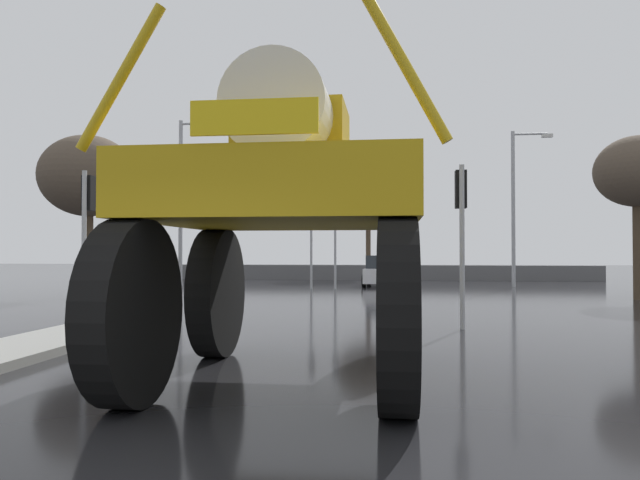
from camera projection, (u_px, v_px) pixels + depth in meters
ground_plane at (333, 299)px, 21.55m from camera, size 120.00×120.00×0.00m
oversize_sprayer at (288, 218)px, 7.99m from camera, size 4.01×5.27×4.39m
sedan_ahead at (383, 271)px, 30.27m from camera, size 2.02×4.17×1.52m
traffic_signal_near_left at (88, 212)px, 14.44m from camera, size 0.24×0.54×3.62m
traffic_signal_near_right at (461, 210)px, 13.33m from camera, size 0.24×0.54×3.60m
traffic_signal_far_left at (312, 224)px, 27.90m from camera, size 0.24×0.55×4.12m
traffic_signal_far_right at (336, 224)px, 27.76m from camera, size 0.24×0.55×4.09m
streetlight_far_left at (183, 196)px, 27.30m from camera, size 1.63×0.24×7.67m
streetlight_far_right at (517, 200)px, 29.20m from camera, size 1.95×0.24×7.57m
bare_tree_left at (88, 177)px, 22.72m from camera, size 3.59×3.59×6.09m
bare_tree_right at (638, 173)px, 21.34m from camera, size 2.97×2.97×5.82m
bare_tree_far_center at (368, 185)px, 39.33m from camera, size 4.14×4.14×7.86m
roadside_barrier at (359, 273)px, 36.46m from camera, size 28.40×0.24×0.90m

